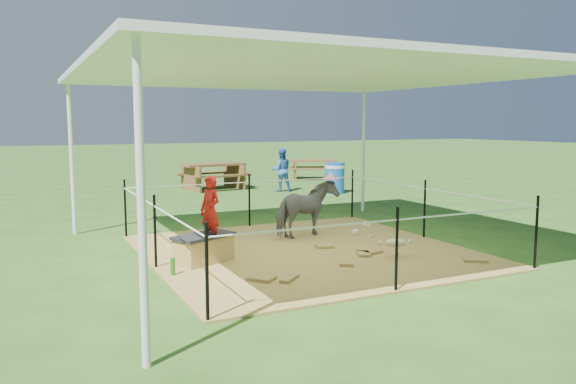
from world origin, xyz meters
name	(u,v)px	position (x,y,z in m)	size (l,w,h in m)	color
ground	(305,252)	(0.00, 0.00, 0.00)	(90.00, 90.00, 0.00)	#2D5919
hay_patch	(305,251)	(0.00, 0.00, 0.01)	(4.60, 4.60, 0.03)	brown
canopy_tent	(306,71)	(0.00, 0.00, 2.69)	(6.30, 6.30, 2.90)	silver
rope_fence	(305,210)	(0.00, 0.00, 0.64)	(4.54, 4.54, 1.00)	black
straw_bale	(204,250)	(-1.60, -0.05, 0.20)	(0.79, 0.39, 0.35)	#AD843F
dark_cloth	(204,236)	(-1.60, -0.05, 0.40)	(0.84, 0.44, 0.04)	black
woman	(210,203)	(-1.50, -0.05, 0.85)	(0.34, 0.23, 0.94)	red
green_bottle	(173,267)	(-2.15, -0.50, 0.14)	(0.06, 0.06, 0.22)	#197219
pony	(306,209)	(0.48, 0.89, 0.50)	(0.51, 1.12, 0.95)	#4F4E54
pink_hat	(307,177)	(0.48, 0.89, 1.05)	(0.30, 0.30, 0.14)	pink
foal	(396,241)	(0.95, -0.96, 0.27)	(0.87, 0.48, 0.48)	beige
trash_barrel	(335,178)	(4.05, 6.01, 0.42)	(0.55, 0.55, 0.85)	#1758AD
picnic_table_near	(213,177)	(1.30, 8.31, 0.38)	(1.81, 1.31, 0.76)	#52331C
picnic_table_far	(313,169)	(5.36, 9.70, 0.34)	(1.61, 1.16, 0.67)	brown
distant_person	(281,170)	(2.89, 7.01, 0.61)	(0.60, 0.46, 1.23)	#3161BB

